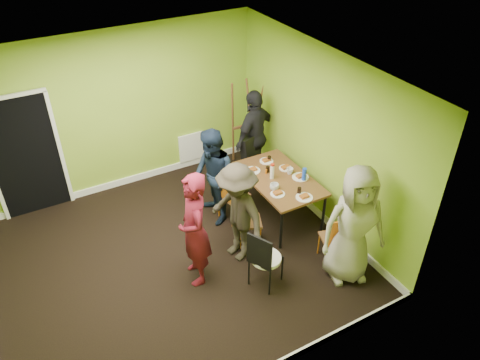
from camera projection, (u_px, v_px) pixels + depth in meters
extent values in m
plane|color=black|center=(174.00, 259.00, 6.92)|extent=(5.00, 5.00, 0.00)
cube|color=#83AA2B|center=(115.00, 114.00, 7.73)|extent=(5.00, 0.04, 2.80)
cube|color=#83AA2B|center=(251.00, 300.00, 4.50)|extent=(5.00, 0.04, 2.80)
cube|color=#83AA2B|center=(319.00, 136.00, 7.11)|extent=(0.04, 4.50, 2.80)
cube|color=white|center=(154.00, 82.00, 5.31)|extent=(5.00, 4.50, 0.04)
cube|color=black|center=(26.00, 157.00, 7.33)|extent=(1.00, 0.05, 2.04)
cube|color=white|center=(191.00, 147.00, 8.80)|extent=(0.50, 0.04, 0.55)
cylinder|color=black|center=(281.00, 230.00, 6.92)|extent=(0.04, 0.04, 0.71)
cylinder|color=black|center=(324.00, 214.00, 7.23)|extent=(0.04, 0.04, 0.71)
cylinder|color=black|center=(237.00, 183.00, 7.91)|extent=(0.04, 0.04, 0.71)
cylinder|color=black|center=(276.00, 171.00, 8.22)|extent=(0.04, 0.04, 0.71)
cube|color=brown|center=(279.00, 179.00, 7.36)|extent=(0.90, 1.50, 0.04)
cylinder|color=#C16412|center=(219.00, 205.00, 7.62)|extent=(0.03, 0.03, 0.45)
cylinder|color=#C16412|center=(232.00, 215.00, 7.41)|extent=(0.03, 0.03, 0.45)
cylinder|color=#C16412|center=(235.00, 197.00, 7.80)|extent=(0.03, 0.03, 0.45)
cylinder|color=#C16412|center=(249.00, 206.00, 7.59)|extent=(0.03, 0.03, 0.45)
cube|color=brown|center=(234.00, 195.00, 7.47)|extent=(0.48, 0.48, 0.04)
cube|color=#C16412|center=(224.00, 185.00, 7.22)|extent=(0.11, 0.38, 0.50)
cylinder|color=#C16412|center=(238.00, 226.00, 7.24)|extent=(0.02, 0.02, 0.40)
cylinder|color=#C16412|center=(241.00, 239.00, 6.99)|extent=(0.02, 0.02, 0.40)
cylinder|color=#C16412|center=(257.00, 224.00, 7.27)|extent=(0.02, 0.02, 0.40)
cylinder|color=#C16412|center=(260.00, 237.00, 7.02)|extent=(0.02, 0.02, 0.40)
cube|color=brown|center=(249.00, 221.00, 7.02)|extent=(0.46, 0.46, 0.04)
cube|color=#C16412|center=(238.00, 210.00, 6.86)|extent=(0.15, 0.32, 0.44)
cylinder|color=#C16412|center=(257.00, 170.00, 8.48)|extent=(0.02, 0.02, 0.43)
cylinder|color=#C16412|center=(246.00, 178.00, 8.27)|extent=(0.02, 0.02, 0.43)
cylinder|color=#C16412|center=(272.00, 176.00, 8.32)|extent=(0.02, 0.02, 0.43)
cylinder|color=#C16412|center=(261.00, 185.00, 8.11)|extent=(0.02, 0.02, 0.43)
cube|color=brown|center=(259.00, 167.00, 8.17)|extent=(0.50, 0.50, 0.04)
cube|color=#C16412|center=(251.00, 152.00, 8.11)|extent=(0.34, 0.18, 0.47)
cylinder|color=#C16412|center=(326.00, 257.00, 6.67)|extent=(0.02, 0.02, 0.40)
cylinder|color=#C16412|center=(346.00, 254.00, 6.72)|extent=(0.02, 0.02, 0.40)
cylinder|color=#C16412|center=(319.00, 243.00, 6.91)|extent=(0.02, 0.02, 0.40)
cylinder|color=#C16412|center=(338.00, 240.00, 6.96)|extent=(0.02, 0.02, 0.40)
cube|color=brown|center=(334.00, 238.00, 6.70)|extent=(0.44, 0.44, 0.04)
cube|color=#C16412|center=(340.00, 234.00, 6.43)|extent=(0.33, 0.12, 0.44)
cylinder|color=black|center=(249.00, 273.00, 6.39)|extent=(0.03, 0.03, 0.44)
cylinder|color=black|center=(270.00, 283.00, 6.24)|extent=(0.03, 0.03, 0.44)
cylinder|color=black|center=(262.00, 258.00, 6.62)|extent=(0.03, 0.03, 0.44)
cylinder|color=black|center=(282.00, 268.00, 6.47)|extent=(0.03, 0.03, 0.44)
cylinder|color=white|center=(266.00, 258.00, 6.30)|extent=(0.41, 0.41, 0.05)
cube|color=black|center=(259.00, 252.00, 6.03)|extent=(0.19, 0.35, 0.49)
cylinder|color=brown|center=(233.00, 125.00, 8.49)|extent=(0.26, 0.42, 1.80)
cylinder|color=brown|center=(255.00, 119.00, 8.67)|extent=(0.26, 0.42, 1.80)
cylinder|color=brown|center=(251.00, 128.00, 8.39)|extent=(0.04, 0.41, 1.75)
cube|color=brown|center=(245.00, 125.00, 8.57)|extent=(0.48, 0.04, 0.04)
cylinder|color=white|center=(253.00, 171.00, 7.50)|extent=(0.25, 0.25, 0.01)
cylinder|color=white|center=(278.00, 194.00, 6.98)|extent=(0.22, 0.22, 0.01)
cylinder|color=white|center=(266.00, 161.00, 7.73)|extent=(0.23, 0.23, 0.01)
cylinder|color=white|center=(304.00, 197.00, 6.91)|extent=(0.26, 0.26, 0.01)
cylinder|color=white|center=(286.00, 168.00, 7.55)|extent=(0.21, 0.21, 0.01)
cylinder|color=white|center=(300.00, 177.00, 7.35)|extent=(0.26, 0.26, 0.01)
cylinder|color=white|center=(272.00, 172.00, 7.27)|extent=(0.07, 0.07, 0.23)
cylinder|color=blue|center=(304.00, 174.00, 7.22)|extent=(0.07, 0.07, 0.22)
cylinder|color=#C16412|center=(266.00, 171.00, 7.42)|extent=(0.03, 0.03, 0.08)
cylinder|color=black|center=(268.00, 169.00, 7.45)|extent=(0.06, 0.06, 0.10)
cylinder|color=black|center=(269.00, 159.00, 7.71)|extent=(0.06, 0.06, 0.09)
cylinder|color=black|center=(299.00, 191.00, 6.97)|extent=(0.06, 0.06, 0.10)
imported|color=white|center=(274.00, 187.00, 7.04)|extent=(0.14, 0.14, 0.11)
imported|color=white|center=(290.00, 171.00, 7.41)|extent=(0.11, 0.11, 0.10)
imported|color=#5D0F1D|center=(194.00, 230.00, 6.16)|extent=(0.51, 0.68, 1.71)
imported|color=black|center=(213.00, 178.00, 7.25)|extent=(0.67, 0.83, 1.61)
imported|color=#2A261C|center=(237.00, 213.00, 6.56)|extent=(0.78, 1.11, 1.58)
imported|color=black|center=(255.00, 136.00, 8.20)|extent=(1.09, 0.79, 1.72)
imported|color=gray|center=(354.00, 225.00, 6.17)|extent=(1.01, 0.82, 1.79)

